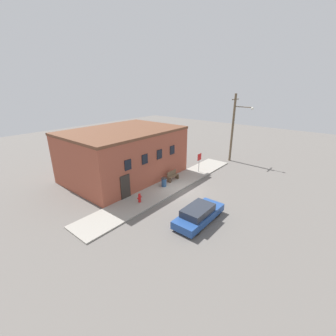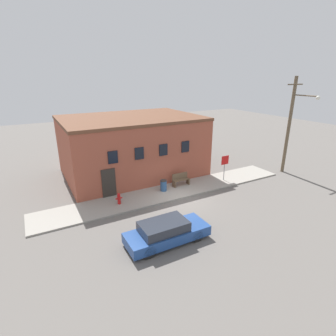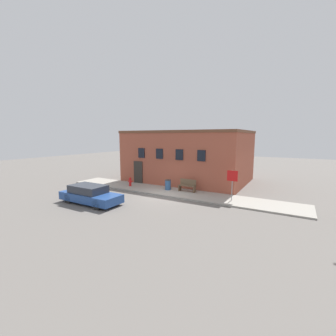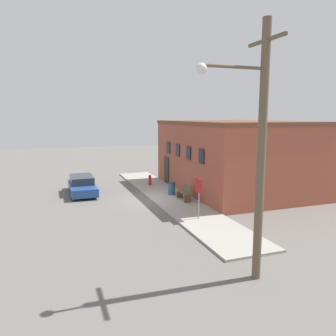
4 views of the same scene
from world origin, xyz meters
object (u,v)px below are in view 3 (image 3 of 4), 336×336
(bench, at_px, (187,186))
(trash_bin, at_px, (168,185))
(stop_sign, at_px, (232,179))
(fire_hydrant, at_px, (130,182))
(parked_car, at_px, (90,195))

(bench, distance_m, trash_bin, 1.70)
(stop_sign, distance_m, trash_bin, 5.57)
(fire_hydrant, height_order, parked_car, parked_car)
(fire_hydrant, distance_m, bench, 5.40)
(fire_hydrant, height_order, trash_bin, trash_bin)
(fire_hydrant, relative_size, parked_car, 0.17)
(bench, distance_m, parked_car, 7.48)
(fire_hydrant, bearing_deg, trash_bin, 7.07)
(trash_bin, height_order, parked_car, parked_car)
(stop_sign, height_order, parked_car, stop_sign)
(fire_hydrant, xyz_separation_m, trash_bin, (3.67, 0.46, 0.04))
(bench, relative_size, trash_bin, 1.63)
(stop_sign, bearing_deg, parked_car, -148.04)
(fire_hydrant, relative_size, bench, 0.56)
(stop_sign, relative_size, bench, 1.52)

